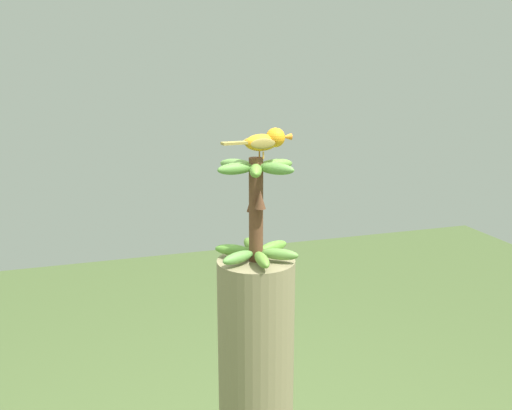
# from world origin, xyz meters

# --- Properties ---
(banana_bunch) EXTENTS (0.27, 0.29, 0.34)m
(banana_bunch) POSITION_xyz_m (-0.00, -0.00, 1.47)
(banana_bunch) COLOR brown
(banana_bunch) RESTS_ON banana_tree
(perched_bird) EXTENTS (0.24, 0.07, 0.09)m
(perched_bird) POSITION_xyz_m (0.03, -0.01, 1.70)
(perched_bird) COLOR #C68933
(perched_bird) RESTS_ON banana_bunch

